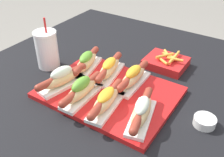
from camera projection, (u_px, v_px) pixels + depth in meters
patio_table at (120, 145)px, 1.22m from camera, size 1.20×1.19×0.73m
serving_tray at (109, 92)px, 0.94m from camera, size 0.46×0.35×0.02m
hot_dog_0 at (62, 78)px, 0.94m from camera, size 0.09×0.22×0.08m
hot_dog_1 at (81, 90)px, 0.88m from camera, size 0.07×0.22×0.08m
hot_dog_2 at (106, 100)px, 0.84m from camera, size 0.08×0.22×0.07m
hot_dog_3 at (142, 111)px, 0.79m from camera, size 0.10×0.22×0.07m
hot_dog_4 at (86, 62)px, 1.04m from camera, size 0.10×0.22×0.07m
hot_dog_5 at (109, 68)px, 1.00m from camera, size 0.09×0.22×0.07m
hot_dog_6 at (133, 77)px, 0.95m from camera, size 0.07×0.22×0.07m
sauce_bowl at (205, 121)px, 0.81m from camera, size 0.07×0.07×0.03m
drink_cup at (47, 49)px, 1.07m from camera, size 0.09×0.09×0.22m
fries_basket at (166, 62)px, 1.10m from camera, size 0.17×0.14×0.06m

